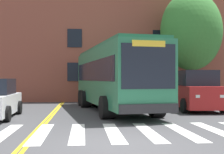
{
  "coord_description": "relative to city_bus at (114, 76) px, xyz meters",
  "views": [
    {
      "loc": [
        -1.03,
        -8.26,
        1.74
      ],
      "look_at": [
        0.44,
        7.75,
        1.85
      ],
      "focal_mm": 50.0,
      "sensor_mm": 36.0,
      "label": 1
    }
  ],
  "objects": [
    {
      "name": "city_bus",
      "position": [
        0.0,
        0.0,
        0.0
      ],
      "size": [
        4.05,
        11.12,
        3.49
      ],
      "color": "#28704C",
      "rests_on": "ground"
    },
    {
      "name": "lane_line_yellow_inner",
      "position": [
        -3.28,
        7.11,
        -1.89
      ],
      "size": [
        0.12,
        36.0,
        0.01
      ],
      "primitive_type": "cube",
      "color": "gold",
      "rests_on": "ground"
    },
    {
      "name": "car_grey_behind_bus",
      "position": [
        0.8,
        8.17,
        -0.86
      ],
      "size": [
        2.65,
        5.36,
        2.18
      ],
      "color": "slate",
      "rests_on": "ground"
    },
    {
      "name": "street_tree_curbside_large",
      "position": [
        6.06,
        4.67,
        3.26
      ],
      "size": [
        5.37,
        4.96,
        8.03
      ],
      "color": "brown",
      "rests_on": "ground"
    },
    {
      "name": "building_facade",
      "position": [
        -2.32,
        9.79,
        2.69
      ],
      "size": [
        32.91,
        6.28,
        9.15
      ],
      "color": "brown",
      "rests_on": "ground"
    },
    {
      "name": "ground_plane",
      "position": [
        -0.63,
        -8.78,
        -1.9
      ],
      "size": [
        120.0,
        120.0,
        0.0
      ],
      "primitive_type": "plane",
      "color": "#424244"
    },
    {
      "name": "car_red_far_lane",
      "position": [
        4.55,
        -0.09,
        -0.84
      ],
      "size": [
        2.43,
        4.86,
        2.21
      ],
      "color": "#AD1E1E",
      "rests_on": "ground"
    },
    {
      "name": "crosswalk",
      "position": [
        -1.27,
        -6.89,
        -1.89
      ],
      "size": [
        15.55,
        3.96,
        0.01
      ],
      "color": "white",
      "rests_on": "ground"
    },
    {
      "name": "lane_line_yellow_outer",
      "position": [
        -3.12,
        7.11,
        -1.89
      ],
      "size": [
        0.12,
        36.0,
        0.01
      ],
      "primitive_type": "cube",
      "color": "gold",
      "rests_on": "ground"
    }
  ]
}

